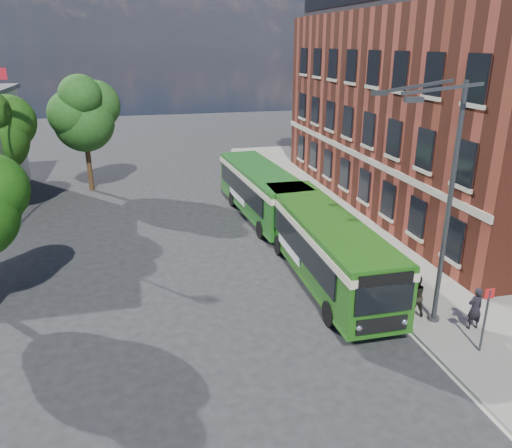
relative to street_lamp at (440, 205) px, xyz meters
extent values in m
plane|color=#252527|center=(-4.84, 2.00, -4.79)|extent=(120.00, 120.00, 0.00)
cube|color=gray|center=(2.16, 10.00, -4.72)|extent=(6.00, 48.00, 0.15)
cube|color=beige|center=(-0.89, 10.00, -4.79)|extent=(0.12, 48.00, 0.01)
cube|color=maroon|center=(9.16, 14.00, 1.21)|extent=(12.00, 26.00, 12.00)
cube|color=#BDB7A0|center=(3.12, 14.00, -1.19)|extent=(0.12, 26.00, 0.35)
cylinder|color=#3E4144|center=(-17.34, 15.00, -0.29)|extent=(0.10, 0.10, 9.00)
cylinder|color=#3E4144|center=(0.36, 0.00, -4.64)|extent=(0.44, 0.44, 0.30)
cylinder|color=#3E4144|center=(0.36, 0.00, -0.29)|extent=(0.18, 0.18, 9.00)
cube|color=#3E4144|center=(-0.87, -0.60, 4.01)|extent=(2.58, 0.46, 0.37)
cube|color=#3E4144|center=(-0.87, 0.60, 4.01)|extent=(2.58, 0.46, 0.37)
cube|color=#3E4144|center=(-2.11, -1.08, 3.76)|extent=(0.55, 0.22, 0.16)
cube|color=#3E4144|center=(-2.11, 1.08, 3.76)|extent=(0.55, 0.22, 0.16)
cylinder|color=#3E4144|center=(0.76, -2.20, -3.54)|extent=(0.08, 0.08, 2.50)
cube|color=red|center=(0.76, -2.20, -2.44)|extent=(0.35, 0.04, 0.35)
cube|color=#205914|center=(-2.37, 4.76, -3.02)|extent=(2.56, 11.57, 2.45)
cube|color=#205914|center=(-2.37, 4.76, -4.29)|extent=(2.60, 11.61, 0.14)
cube|color=black|center=(-3.65, 5.07, -2.89)|extent=(0.13, 9.75, 1.10)
cube|color=black|center=(-1.09, 5.05, -2.89)|extent=(0.13, 9.75, 1.10)
cube|color=beige|center=(-2.37, 4.76, -2.19)|extent=(2.62, 11.63, 0.32)
cube|color=#205914|center=(-2.37, 4.76, -1.83)|extent=(2.46, 11.47, 0.12)
cube|color=black|center=(-2.40, -1.05, -2.84)|extent=(2.15, 0.09, 1.05)
cube|color=black|center=(-2.40, -1.06, -2.09)|extent=(2.00, 0.09, 0.38)
cube|color=black|center=(-2.40, -1.06, -3.84)|extent=(1.90, 0.09, 0.55)
sphere|color=silver|center=(-3.25, -1.03, -3.84)|extent=(0.26, 0.26, 0.26)
sphere|color=silver|center=(-1.55, -1.04, -3.84)|extent=(0.26, 0.26, 0.26)
cube|color=black|center=(-2.34, 10.57, -2.79)|extent=(2.00, 0.09, 0.90)
cube|color=white|center=(-3.66, 5.77, -3.64)|extent=(0.06, 3.20, 0.45)
cylinder|color=black|center=(-3.56, 0.79, -4.29)|extent=(0.29, 1.00, 1.00)
cylinder|color=black|center=(-1.22, 0.78, -4.29)|extent=(0.29, 1.00, 1.00)
cylinder|color=black|center=(-3.53, 7.74, -4.29)|extent=(0.29, 1.00, 1.00)
cylinder|color=black|center=(-1.19, 7.73, -4.29)|extent=(0.29, 1.00, 1.00)
cube|color=#20631D|center=(-2.93, 13.67, -3.02)|extent=(3.21, 10.70, 2.45)
cube|color=#20631D|center=(-2.93, 13.67, -4.29)|extent=(3.26, 10.75, 0.14)
cube|color=black|center=(-4.23, 13.89, -2.89)|extent=(0.68, 8.74, 1.10)
cube|color=black|center=(-1.68, 14.06, -2.89)|extent=(0.68, 8.74, 1.10)
cube|color=beige|center=(-2.93, 13.67, -2.19)|extent=(3.28, 10.77, 0.32)
cube|color=#20631D|center=(-2.93, 13.67, -1.83)|extent=(3.11, 10.60, 0.12)
cube|color=black|center=(-2.57, 8.38, -2.84)|extent=(2.15, 0.23, 1.05)
cube|color=black|center=(-2.57, 8.37, -2.09)|extent=(2.00, 0.22, 0.38)
cube|color=black|center=(-2.57, 8.37, -3.84)|extent=(1.90, 0.21, 0.55)
sphere|color=silver|center=(-3.42, 8.33, -3.84)|extent=(0.26, 0.26, 0.26)
sphere|color=silver|center=(-1.73, 8.45, -3.84)|extent=(0.26, 0.26, 0.26)
cube|color=black|center=(-3.30, 18.97, -2.79)|extent=(2.00, 0.22, 0.90)
cube|color=white|center=(-4.29, 14.58, -3.64)|extent=(0.26, 3.20, 0.45)
cylinder|color=black|center=(-3.86, 10.12, -4.29)|extent=(0.35, 1.02, 1.00)
cylinder|color=black|center=(-1.53, 10.28, -4.29)|extent=(0.35, 1.02, 1.00)
cylinder|color=black|center=(-4.27, 16.07, -4.29)|extent=(0.35, 1.02, 1.00)
cylinder|color=black|center=(-1.94, 16.23, -4.29)|extent=(0.35, 1.02, 1.00)
imported|color=black|center=(1.42, -0.87, -3.81)|extent=(0.61, 0.40, 1.65)
imported|color=black|center=(-0.22, 0.51, -3.79)|extent=(0.94, 0.79, 1.70)
cylinder|color=#3B2715|center=(-18.29, 17.81, -3.14)|extent=(0.36, 0.36, 3.30)
sphere|color=#1C4410|center=(-17.54, 18.41, 0.84)|extent=(3.30, 3.30, 3.30)
cylinder|color=#3B2715|center=(-13.52, 22.27, -3.04)|extent=(0.36, 0.36, 3.50)
sphere|color=#204B19|center=(-13.52, 22.27, 0.15)|extent=(4.14, 4.14, 4.14)
sphere|color=#204B19|center=(-12.72, 22.91, 1.18)|extent=(3.50, 3.50, 3.50)
sphere|color=#204B19|center=(-14.23, 21.71, 0.79)|extent=(3.19, 3.19, 3.19)
sphere|color=#204B19|center=(-13.52, 21.48, 1.98)|extent=(2.87, 2.87, 2.87)
camera|label=1|loc=(-10.19, -14.59, 5.34)|focal=35.00mm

